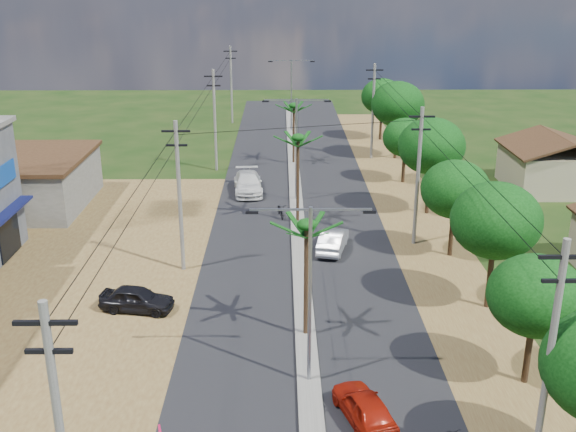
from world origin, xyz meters
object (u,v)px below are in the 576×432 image
car_silver_mid (333,241)px  car_white_far (248,184)px  car_red_near (364,407)px  car_parked_dark (137,299)px

car_silver_mid → car_white_far: 13.69m
car_red_near → car_parked_dark: size_ratio=0.98×
car_silver_mid → car_parked_dark: 13.49m
car_white_far → car_parked_dark: (-4.85, -20.42, -0.12)m
car_red_near → car_parked_dark: bearing=-58.5°
car_silver_mid → car_parked_dark: size_ratio=1.08×
car_red_near → car_parked_dark: (-10.74, 9.42, 0.01)m
car_white_far → car_parked_dark: size_ratio=1.39×
car_red_near → car_white_far: (-5.89, 29.84, 0.13)m
car_white_far → car_parked_dark: bearing=-108.3°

